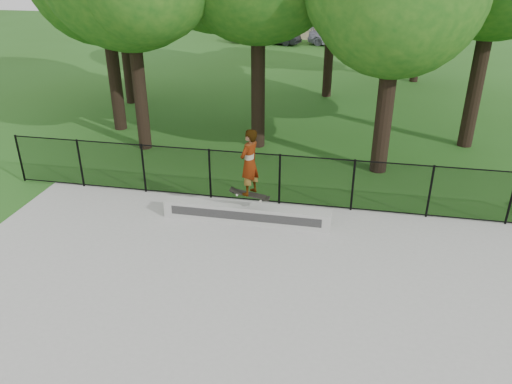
{
  "coord_description": "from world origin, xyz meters",
  "views": [
    {
      "loc": [
        1.79,
        -6.54,
        6.52
      ],
      "look_at": [
        -0.33,
        4.2,
        1.2
      ],
      "focal_mm": 35.0,
      "sensor_mm": 36.0,
      "label": 1
    }
  ],
  "objects_px": {
    "car_b": "(275,36)",
    "grind_ledge": "(246,214)",
    "car_a": "(254,34)",
    "car_c": "(337,37)",
    "skater_airborne": "(249,164)"
  },
  "relations": [
    {
      "from": "grind_ledge",
      "to": "car_b",
      "type": "height_order",
      "value": "car_b"
    },
    {
      "from": "car_a",
      "to": "car_c",
      "type": "bearing_deg",
      "value": -110.05
    },
    {
      "from": "skater_airborne",
      "to": "grind_ledge",
      "type": "bearing_deg",
      "value": 121.68
    },
    {
      "from": "grind_ledge",
      "to": "car_a",
      "type": "xyz_separation_m",
      "value": [
        -5.48,
        28.29,
        0.34
      ]
    },
    {
      "from": "car_c",
      "to": "skater_airborne",
      "type": "distance_m",
      "value": 28.15
    },
    {
      "from": "car_b",
      "to": "car_c",
      "type": "distance_m",
      "value": 4.67
    },
    {
      "from": "car_b",
      "to": "car_c",
      "type": "height_order",
      "value": "car_c"
    },
    {
      "from": "car_a",
      "to": "skater_airborne",
      "type": "distance_m",
      "value": 29.08
    },
    {
      "from": "grind_ledge",
      "to": "skater_airborne",
      "type": "bearing_deg",
      "value": -58.32
    },
    {
      "from": "car_a",
      "to": "car_b",
      "type": "xyz_separation_m",
      "value": [
        1.78,
        -0.53,
        -0.0
      ]
    },
    {
      "from": "car_b",
      "to": "grind_ledge",
      "type": "bearing_deg",
      "value": -158.75
    },
    {
      "from": "grind_ledge",
      "to": "car_a",
      "type": "distance_m",
      "value": 28.82
    },
    {
      "from": "car_a",
      "to": "car_b",
      "type": "height_order",
      "value": "car_a"
    },
    {
      "from": "car_a",
      "to": "car_b",
      "type": "relative_size",
      "value": 1.06
    },
    {
      "from": "grind_ledge",
      "to": "skater_airborne",
      "type": "relative_size",
      "value": 2.39
    }
  ]
}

